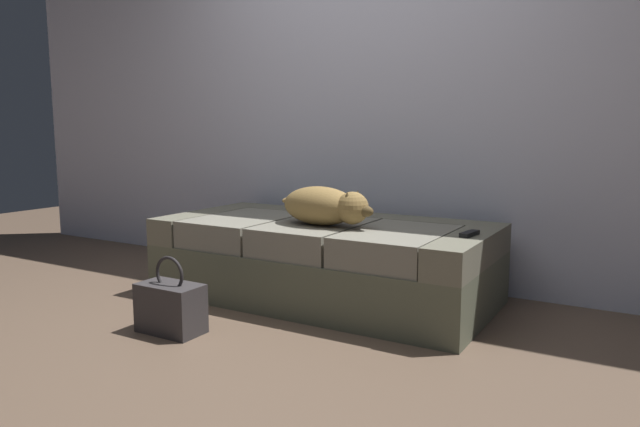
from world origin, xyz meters
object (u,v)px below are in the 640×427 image
object	(u,v)px
couch	(324,260)
tv_remote	(470,234)
handbag	(171,307)
dog_tan	(325,206)

from	to	relation	value
couch	tv_remote	distance (m)	0.89
tv_remote	handbag	world-z (taller)	tv_remote
dog_tan	tv_remote	xyz separation A→B (m)	(0.78, 0.08, -0.10)
tv_remote	handbag	distance (m)	1.51
couch	dog_tan	size ratio (longest dim) A/B	3.03
dog_tan	couch	bearing A→B (deg)	121.35
couch	dog_tan	world-z (taller)	dog_tan
couch	tv_remote	bearing A→B (deg)	-3.18
dog_tan	handbag	size ratio (longest dim) A/B	1.66
couch	tv_remote	size ratio (longest dim) A/B	12.66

